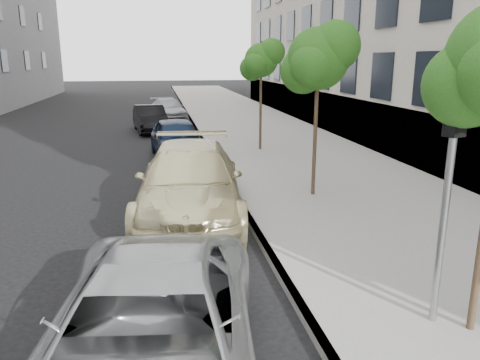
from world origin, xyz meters
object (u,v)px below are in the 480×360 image
object	(u,v)px
signal_pole	(448,184)
minivan	(150,339)
sedan_rear	(168,109)
tree_mid	(319,58)
suv	(190,182)
tree_far	(262,60)
sedan_black	(150,119)
sedan_blue	(177,139)

from	to	relation	value
signal_pole	minivan	world-z (taller)	signal_pole
signal_pole	sedan_rear	size ratio (longest dim) A/B	0.72
tree_mid	minivan	bearing A→B (deg)	-121.37
signal_pole	suv	xyz separation A→B (m)	(-2.92, 5.37, -1.23)
signal_pole	sedan_rear	distance (m)	24.05
tree_far	suv	size ratio (longest dim) A/B	0.73
tree_mid	tree_far	size ratio (longest dim) A/B	1.04
sedan_black	sedan_rear	bearing A→B (deg)	69.95
minivan	sedan_blue	xyz separation A→B (m)	(0.87, 12.83, 0.03)
tree_mid	minivan	size ratio (longest dim) A/B	0.86
signal_pole	sedan_blue	world-z (taller)	signal_pole
tree_far	sedan_black	distance (m)	8.21
sedan_blue	minivan	bearing A→B (deg)	-98.77
sedan_black	suv	bearing A→B (deg)	-93.31
tree_mid	sedan_blue	size ratio (longest dim) A/B	1.01
sedan_blue	tree_far	bearing A→B (deg)	4.64
tree_mid	suv	world-z (taller)	tree_mid
tree_mid	suv	bearing A→B (deg)	-165.68
tree_mid	sedan_blue	bearing A→B (deg)	119.24
sedan_rear	sedan_blue	bearing A→B (deg)	-99.22
sedan_black	sedan_blue	bearing A→B (deg)	-89.03
suv	sedan_blue	xyz separation A→B (m)	(0.00, 6.79, -0.10)
tree_mid	suv	size ratio (longest dim) A/B	0.76
tree_far	sedan_black	world-z (taller)	tree_far
tree_mid	suv	distance (m)	4.43
signal_pole	sedan_black	world-z (taller)	signal_pole
suv	sedan_rear	size ratio (longest dim) A/B	1.34
minivan	sedan_blue	world-z (taller)	sedan_blue
sedan_black	sedan_rear	world-z (taller)	sedan_black
tree_far	tree_mid	bearing A→B (deg)	-90.00
tree_far	sedan_black	bearing A→B (deg)	124.71
minivan	sedan_rear	distance (m)	24.51
sedan_black	tree_far	bearing A→B (deg)	-62.99
tree_far	minivan	xyz separation A→B (m)	(-4.20, -13.39, -2.86)
suv	sedan_rear	bearing A→B (deg)	95.73
signal_pole	minivan	xyz separation A→B (m)	(-3.80, -0.67, -1.36)
sedan_rear	sedan_black	bearing A→B (deg)	-111.57
suv	sedan_black	distance (m)	13.71
minivan	sedan_rear	size ratio (longest dim) A/B	1.18
suv	sedan_black	size ratio (longest dim) A/B	1.43
signal_pole	suv	distance (m)	6.24
suv	sedan_blue	size ratio (longest dim) A/B	1.33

